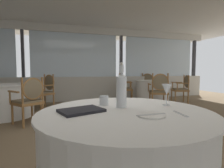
# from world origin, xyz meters

# --- Properties ---
(ground_plane) EXTENTS (13.80, 13.80, 0.00)m
(ground_plane) POSITION_xyz_m (0.00, 0.00, 0.00)
(ground_plane) COLOR #756047
(window_wall_far) EXTENTS (10.62, 0.14, 2.61)m
(window_wall_far) POSITION_xyz_m (-0.00, 3.64, 1.05)
(window_wall_far) COLOR beige
(window_wall_far) RESTS_ON ground_plane
(foreground_table) EXTENTS (1.26, 1.26, 0.74)m
(foreground_table) POSITION_xyz_m (-0.08, -1.33, 0.37)
(foreground_table) COLOR white
(foreground_table) RESTS_ON ground_plane
(side_plate) EXTENTS (0.18, 0.18, 0.01)m
(side_plate) POSITION_xyz_m (0.02, -1.54, 0.75)
(side_plate) COLOR white
(side_plate) RESTS_ON foreground_table
(butter_knife) EXTENTS (0.21, 0.02, 0.00)m
(butter_knife) POSITION_xyz_m (0.02, -1.54, 0.75)
(butter_knife) COLOR silver
(butter_knife) RESTS_ON foreground_table
(dinner_fork) EXTENTS (0.04, 0.17, 0.00)m
(dinner_fork) POSITION_xyz_m (0.24, -1.55, 0.74)
(dinner_fork) COLOR silver
(dinner_fork) RESTS_ON foreground_table
(water_bottle) EXTENTS (0.08, 0.08, 0.36)m
(water_bottle) POSITION_xyz_m (-0.07, -1.22, 0.89)
(water_bottle) COLOR white
(water_bottle) RESTS_ON foreground_table
(wine_glass) EXTENTS (0.08, 0.08, 0.18)m
(wine_glass) POSITION_xyz_m (0.33, -1.25, 0.87)
(wine_glass) COLOR white
(wine_glass) RESTS_ON foreground_table
(water_tumbler) EXTENTS (0.08, 0.08, 0.08)m
(water_tumbler) POSITION_xyz_m (-0.18, -1.08, 0.78)
(water_tumbler) COLOR white
(water_tumbler) RESTS_ON foreground_table
(menu_book) EXTENTS (0.35, 0.29, 0.02)m
(menu_book) POSITION_xyz_m (-0.39, -1.29, 0.75)
(menu_book) COLOR black
(menu_book) RESTS_ON foreground_table
(background_table_0) EXTENTS (1.09, 1.09, 0.74)m
(background_table_0) POSITION_xyz_m (2.38, 2.52, 0.37)
(background_table_0) COLOR white
(background_table_0) RESTS_ON ground_plane
(dining_chair_0_0) EXTENTS (0.63, 0.59, 0.99)m
(dining_chair_0_0) POSITION_xyz_m (2.05, 1.60, 0.57)
(dining_chair_0_0) COLOR olive
(dining_chair_0_0) RESTS_ON ground_plane
(dining_chair_0_1) EXTENTS (0.59, 0.63, 0.92)m
(dining_chair_0_1) POSITION_xyz_m (3.29, 2.19, 0.54)
(dining_chair_0_1) COLOR olive
(dining_chair_0_1) RESTS_ON ground_plane
(dining_chair_0_2) EXTENTS (0.63, 0.59, 0.97)m
(dining_chair_0_2) POSITION_xyz_m (2.70, 3.44, 0.56)
(dining_chair_0_2) COLOR olive
(dining_chair_0_2) RESTS_ON ground_plane
(dining_chair_0_3) EXTENTS (0.59, 0.63, 0.98)m
(dining_chair_0_3) POSITION_xyz_m (1.46, 2.84, 0.57)
(dining_chair_0_3) COLOR olive
(dining_chair_0_3) RESTS_ON ground_plane
(background_table_1) EXTENTS (1.25, 1.25, 0.74)m
(background_table_1) POSITION_xyz_m (-1.76, 1.93, 0.37)
(background_table_1) COLOR white
(background_table_1) RESTS_ON ground_plane
(dining_chair_1_0) EXTENTS (0.65, 0.66, 0.96)m
(dining_chair_1_0) POSITION_xyz_m (-0.93, 2.58, 0.55)
(dining_chair_1_0) COLOR olive
(dining_chair_1_0) RESTS_ON ground_plane
(dining_chair_1_3) EXTENTS (0.66, 0.65, 0.92)m
(dining_chair_1_3) POSITION_xyz_m (-1.11, 1.10, 0.53)
(dining_chair_1_3) COLOR olive
(dining_chair_1_3) RESTS_ON ground_plane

